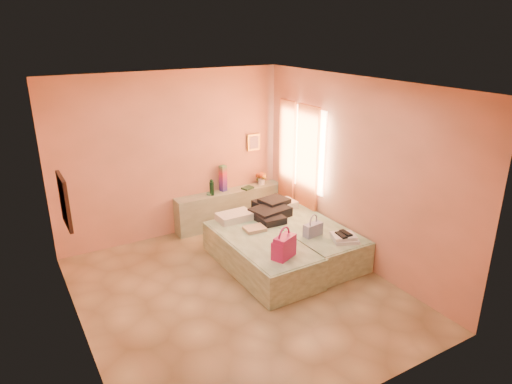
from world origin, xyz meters
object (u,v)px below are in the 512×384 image
at_px(headboard_ledge, 230,207).
at_px(blue_handbag, 313,230).
at_px(bed_right, 307,239).
at_px(towel_stack, 345,238).
at_px(bed_left, 260,254).
at_px(green_book, 248,188).
at_px(magenta_handbag, 284,247).
at_px(flower_vase, 261,177).
at_px(water_bottle, 212,188).

xyz_separation_m(headboard_ledge, blue_handbag, (0.36, -2.01, 0.27)).
bearing_deg(bed_right, towel_stack, -80.26).
relative_size(bed_right, blue_handbag, 6.66).
xyz_separation_m(bed_left, blue_handbag, (0.73, -0.31, 0.35)).
relative_size(green_book, magenta_handbag, 0.59).
relative_size(flower_vase, blue_handbag, 0.96).
distance_m(headboard_ledge, flower_vase, 0.82).
height_order(magenta_handbag, towel_stack, magenta_handbag).
xyz_separation_m(flower_vase, towel_stack, (-0.02, -2.39, -0.24)).
bearing_deg(bed_right, green_book, 96.55).
xyz_separation_m(water_bottle, blue_handbag, (0.73, -1.96, -0.19)).
bearing_deg(towel_stack, flower_vase, 89.45).
height_order(bed_left, green_book, green_book).
bearing_deg(green_book, towel_stack, -99.14).
xyz_separation_m(bed_left, bed_right, (0.90, 0.05, 0.00)).
bearing_deg(blue_handbag, flower_vase, 72.36).
height_order(water_bottle, green_book, water_bottle).
height_order(bed_left, magenta_handbag, magenta_handbag).
distance_m(magenta_handbag, blue_handbag, 0.83).
height_order(headboard_ledge, bed_left, headboard_ledge).
bearing_deg(green_book, water_bottle, 160.17).
bearing_deg(magenta_handbag, towel_stack, -25.46).
distance_m(bed_right, green_book, 1.64).
relative_size(water_bottle, towel_stack, 0.79).
relative_size(water_bottle, green_book, 1.36).
relative_size(flower_vase, towel_stack, 0.82).
xyz_separation_m(bed_left, green_book, (0.71, 1.62, 0.42)).
height_order(bed_left, flower_vase, flower_vase).
bearing_deg(bed_right, bed_left, -177.26).
bearing_deg(towel_stack, water_bottle, 113.48).
bearing_deg(bed_left, headboard_ledge, 77.30).
xyz_separation_m(magenta_handbag, towel_stack, (1.05, -0.04, -0.11)).
xyz_separation_m(green_book, blue_handbag, (0.02, -1.93, -0.07)).
height_order(water_bottle, towel_stack, water_bottle).
distance_m(bed_left, water_bottle, 1.74).
xyz_separation_m(bed_left, towel_stack, (1.03, -0.69, 0.30)).
bearing_deg(bed_right, blue_handbag, -115.40).
xyz_separation_m(bed_left, magenta_handbag, (-0.02, -0.65, 0.41)).
relative_size(bed_right, green_book, 9.86).
distance_m(water_bottle, green_book, 0.71).
bearing_deg(green_book, blue_handbag, -106.29).
distance_m(headboard_ledge, bed_right, 1.74).
relative_size(headboard_ledge, towel_stack, 5.86).
distance_m(green_book, flower_vase, 0.37).
relative_size(bed_left, magenta_handbag, 5.85).
bearing_deg(bed_left, green_book, 66.06).
bearing_deg(magenta_handbag, blue_handbag, 1.43).
bearing_deg(bed_right, water_bottle, 118.67).
height_order(headboard_ledge, bed_right, headboard_ledge).
bearing_deg(towel_stack, bed_right, 100.00).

